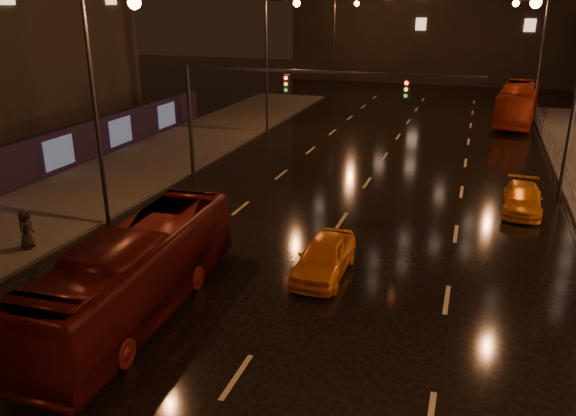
{
  "coord_description": "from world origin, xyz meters",
  "views": [
    {
      "loc": [
        5.22,
        -7.3,
        9.26
      ],
      "look_at": [
        -0.66,
        10.27,
        2.5
      ],
      "focal_mm": 35.0,
      "sensor_mm": 36.0,
      "label": 1
    }
  ],
  "objects_px": {
    "bus_curb": "(518,103)",
    "taxi_near": "(324,256)",
    "bus_red": "(137,273)",
    "taxi_far": "(522,199)",
    "pedestrian_c": "(26,229)"
  },
  "relations": [
    {
      "from": "bus_red",
      "to": "pedestrian_c",
      "type": "xyz_separation_m",
      "value": [
        -6.81,
        2.7,
        -0.44
      ]
    },
    {
      "from": "bus_red",
      "to": "taxi_far",
      "type": "relative_size",
      "value": 2.39
    },
    {
      "from": "bus_red",
      "to": "pedestrian_c",
      "type": "height_order",
      "value": "bus_red"
    },
    {
      "from": "bus_red",
      "to": "bus_curb",
      "type": "distance_m",
      "value": 38.77
    },
    {
      "from": "taxi_far",
      "to": "pedestrian_c",
      "type": "distance_m",
      "value": 21.86
    },
    {
      "from": "taxi_near",
      "to": "pedestrian_c",
      "type": "relative_size",
      "value": 2.59
    },
    {
      "from": "taxi_near",
      "to": "taxi_far",
      "type": "bearing_deg",
      "value": 53.11
    },
    {
      "from": "bus_curb",
      "to": "taxi_near",
      "type": "height_order",
      "value": "bus_curb"
    },
    {
      "from": "bus_red",
      "to": "taxi_near",
      "type": "relative_size",
      "value": 2.41
    },
    {
      "from": "bus_red",
      "to": "taxi_far",
      "type": "bearing_deg",
      "value": 46.46
    },
    {
      "from": "bus_red",
      "to": "pedestrian_c",
      "type": "bearing_deg",
      "value": 155.54
    },
    {
      "from": "bus_red",
      "to": "taxi_near",
      "type": "height_order",
      "value": "bus_red"
    },
    {
      "from": "taxi_far",
      "to": "taxi_near",
      "type": "bearing_deg",
      "value": -124.5
    },
    {
      "from": "bus_curb",
      "to": "taxi_far",
      "type": "bearing_deg",
      "value": -84.94
    },
    {
      "from": "bus_red",
      "to": "taxi_far",
      "type": "distance_m",
      "value": 18.36
    }
  ]
}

